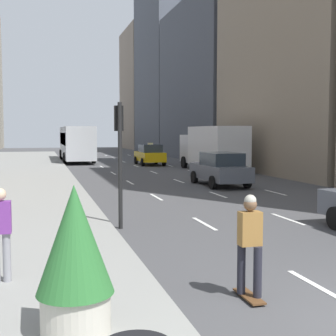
# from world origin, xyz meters

# --- Properties ---
(sidewalk_left) EXTENTS (8.00, 66.00, 0.15)m
(sidewalk_left) POSITION_xyz_m (-7.00, 27.00, 0.07)
(sidewalk_left) COLOR gray
(sidewalk_left) RESTS_ON ground
(lane_markings) EXTENTS (5.72, 56.00, 0.01)m
(lane_markings) POSITION_xyz_m (2.60, 23.00, 0.01)
(lane_markings) COLOR white
(lane_markings) RESTS_ON ground
(building_row_right) EXTENTS (6.00, 77.38, 27.88)m
(building_row_right) POSITION_xyz_m (12.00, 37.53, 11.43)
(building_row_right) COLOR gray
(building_row_right) RESTS_ON ground
(taxi_second) EXTENTS (2.02, 4.40, 1.87)m
(taxi_second) POSITION_xyz_m (4.00, 33.14, 0.88)
(taxi_second) COLOR yellow
(taxi_second) RESTS_ON ground
(sedan_silver_behind) EXTENTS (2.02, 4.54, 1.72)m
(sedan_silver_behind) POSITION_xyz_m (4.00, 17.25, 0.88)
(sedan_silver_behind) COLOR #565B66
(sedan_silver_behind) RESTS_ON ground
(city_bus) EXTENTS (2.80, 11.61, 3.25)m
(city_bus) POSITION_xyz_m (-1.61, 39.54, 1.79)
(city_bus) COLOR #B7BCC1
(city_bus) RESTS_ON ground
(box_truck) EXTENTS (2.58, 8.40, 3.15)m
(box_truck) POSITION_xyz_m (6.80, 25.79, 1.71)
(box_truck) COLOR silver
(box_truck) RESTS_ON ground
(skateboarder) EXTENTS (0.36, 0.80, 1.75)m
(skateboarder) POSITION_xyz_m (-1.65, 1.79, 0.96)
(skateboarder) COLOR brown
(skateboarder) RESTS_ON ground
(planter_with_shrub) EXTENTS (1.00, 1.00, 1.95)m
(planter_with_shrub) POSITION_xyz_m (-4.54, 0.84, 1.15)
(planter_with_shrub) COLOR beige
(planter_with_shrub) RESTS_ON sidewalk_left
(pedestrian_near_curb) EXTENTS (0.36, 0.22, 1.65)m
(pedestrian_near_curb) POSITION_xyz_m (-5.63, 3.34, 1.07)
(pedestrian_near_curb) COLOR gray
(pedestrian_near_curb) RESTS_ON sidewalk_left
(traffic_light_pole) EXTENTS (0.24, 0.42, 3.60)m
(traffic_light_pole) POSITION_xyz_m (-2.75, 8.07, 2.41)
(traffic_light_pole) COLOR black
(traffic_light_pole) RESTS_ON ground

